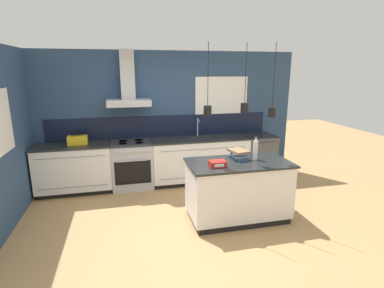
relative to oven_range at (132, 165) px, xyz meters
The scene contains 12 objects.
ground_plane 1.86m from the oven_range, 69.09° to the right, with size 16.00×16.00×0.00m, color tan.
wall_back 1.13m from the oven_range, 26.83° to the left, with size 5.60×2.15×2.60m.
wall_left 2.21m from the oven_range, 151.02° to the right, with size 0.08×3.80×2.60m.
counter_run_left 1.05m from the oven_range, behind, with size 1.35×0.64×0.91m.
counter_run_sink 1.35m from the oven_range, ahead, with size 1.96×0.64×1.28m.
oven_range is the anchor object (origin of this frame).
dishwasher 2.63m from the oven_range, ahead, with size 0.62×0.65×0.91m.
kitchen_island 2.25m from the oven_range, 47.82° to the right, with size 1.53×0.82×0.91m.
bottle_on_island 2.49m from the oven_range, 41.99° to the right, with size 0.07×0.07×0.36m.
book_stack 2.24m from the oven_range, 44.19° to the right, with size 0.29×0.35×0.14m.
red_supply_box 2.18m from the oven_range, 57.92° to the right, with size 0.23×0.17×0.08m.
yellow_toolbox 1.09m from the oven_range, behind, with size 0.34×0.18×0.19m.
Camera 1 is at (-0.80, -3.94, 2.24)m, focal length 28.00 mm.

